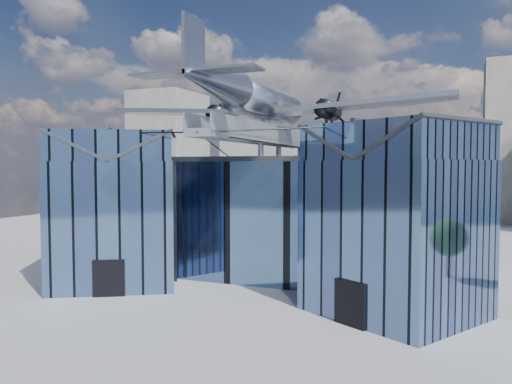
% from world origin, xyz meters
% --- Properties ---
extents(ground_plane, '(120.00, 120.00, 0.00)m').
position_xyz_m(ground_plane, '(0.00, 0.00, 0.00)').
color(ground_plane, gray).
extents(museum, '(32.88, 24.50, 17.60)m').
position_xyz_m(museum, '(0.00, 5.82, 5.54)').
color(museum, '#496695').
rests_on(museum, ground).
extents(bg_towers, '(77.00, 24.50, 26.00)m').
position_xyz_m(bg_towers, '(1.45, 50.49, 10.01)').
color(bg_towers, slate).
rests_on(bg_towers, ground).
extents(tree_side_w, '(3.51, 3.51, 5.37)m').
position_xyz_m(tree_side_w, '(-23.55, 11.67, 3.64)').
color(tree_side_w, '#372016').
rests_on(tree_side_w, ground).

